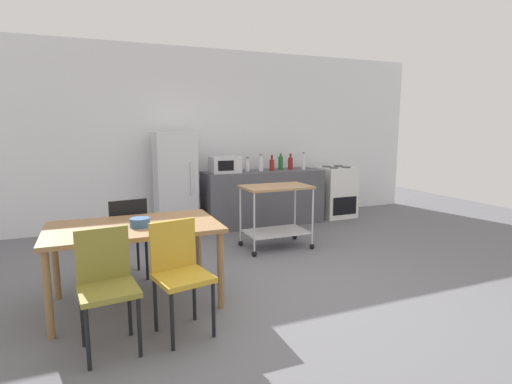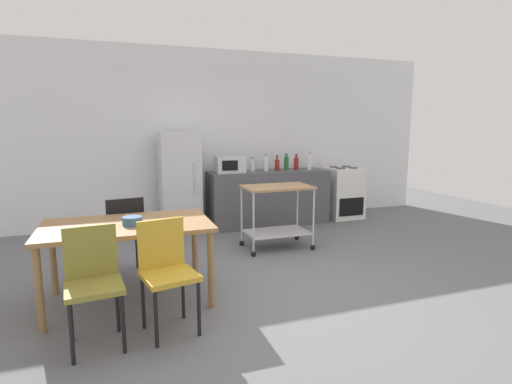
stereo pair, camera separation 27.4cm
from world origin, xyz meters
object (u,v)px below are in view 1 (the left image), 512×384
object	(u,v)px
kitchen_cart	(276,206)
chair_mustard	(179,269)
bottle_soy_sauce	(281,163)
bottle_sesame_oil	(304,163)
chair_black	(127,233)
microwave	(225,165)
bottle_vinegar	(247,166)
bottle_wine	(272,165)
chair_olive	(106,281)
fruit_bowl	(140,222)
stove_oven	(335,192)
dining_table	(134,234)
bottle_olive_oil	(261,164)
bottle_sparkling_water	(290,163)
refrigerator	(175,182)

from	to	relation	value
kitchen_cart	chair_mustard	bearing A→B (deg)	-133.77
bottle_soy_sauce	bottle_sesame_oil	xyz separation A→B (m)	(0.34, -0.19, 0.00)
chair_black	microwave	distance (m)	2.47
bottle_vinegar	bottle_wine	bearing A→B (deg)	-8.92
chair_olive	fruit_bowl	distance (m)	0.74
stove_oven	fruit_bowl	bearing A→B (deg)	-146.10
bottle_soy_sauce	bottle_sesame_oil	size ratio (longest dim) A/B	0.92
chair_black	chair_mustard	size ratio (longest dim) A/B	1.00
chair_olive	bottle_vinegar	bearing A→B (deg)	47.37
kitchen_cart	bottle_sesame_oil	world-z (taller)	bottle_sesame_oil
dining_table	kitchen_cart	world-z (taller)	kitchen_cart
bottle_olive_oil	dining_table	bearing A→B (deg)	-133.66
bottle_sesame_oil	chair_black	bearing A→B (deg)	-151.34
chair_olive	chair_mustard	world-z (taller)	same
bottle_wine	fruit_bowl	bearing A→B (deg)	-134.46
chair_black	chair_olive	distance (m)	1.36
kitchen_cart	chair_black	bearing A→B (deg)	-167.11
bottle_vinegar	chair_mustard	bearing A→B (deg)	-119.91
bottle_sparkling_water	fruit_bowl	distance (m)	3.76
bottle_vinegar	bottle_sparkling_water	size ratio (longest dim) A/B	0.85
dining_table	bottle_soy_sauce	distance (m)	3.68
bottle_wine	bottle_sesame_oil	size ratio (longest dim) A/B	0.87
dining_table	microwave	distance (m)	2.92
chair_black	microwave	size ratio (longest dim) A/B	1.93
dining_table	bottle_soy_sauce	size ratio (longest dim) A/B	5.55
dining_table	bottle_soy_sauce	xyz separation A→B (m)	(2.69, 2.50, 0.35)
bottle_sparkling_water	bottle_sesame_oil	xyz separation A→B (m)	(0.19, -0.12, 0.01)
bottle_wine	bottle_vinegar	bearing A→B (deg)	171.08
microwave	bottle_vinegar	distance (m)	0.42
bottle_olive_oil	bottle_sparkling_water	bearing A→B (deg)	4.75
refrigerator	bottle_soy_sauce	distance (m)	1.84
bottle_sesame_oil	dining_table	bearing A→B (deg)	-142.75
refrigerator	bottle_soy_sauce	bearing A→B (deg)	-0.05
stove_oven	chair_olive	bearing A→B (deg)	-142.37
chair_olive	chair_mustard	size ratio (longest dim) A/B	1.00
chair_olive	bottle_olive_oil	xyz separation A→B (m)	(2.54, 3.08, 0.50)
bottle_sesame_oil	bottle_olive_oil	bearing A→B (deg)	174.35
chair_mustard	microwave	distance (m)	3.37
dining_table	stove_oven	size ratio (longest dim) A/B	1.63
dining_table	microwave	world-z (taller)	microwave
microwave	bottle_vinegar	world-z (taller)	microwave
chair_mustard	bottle_vinegar	distance (m)	3.62
bottle_olive_oil	stove_oven	bearing A→B (deg)	1.39
chair_olive	stove_oven	xyz separation A→B (m)	(4.04, 3.11, -0.07)
bottle_sparkling_water	kitchen_cart	bearing A→B (deg)	-123.95
chair_mustard	bottle_soy_sauce	world-z (taller)	bottle_soy_sauce
chair_black	stove_oven	world-z (taller)	stove_oven
dining_table	fruit_bowl	xyz separation A→B (m)	(0.05, -0.09, 0.12)
bottle_vinegar	refrigerator	bearing A→B (deg)	177.87
chair_mustard	bottle_soy_sauce	size ratio (longest dim) A/B	3.29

